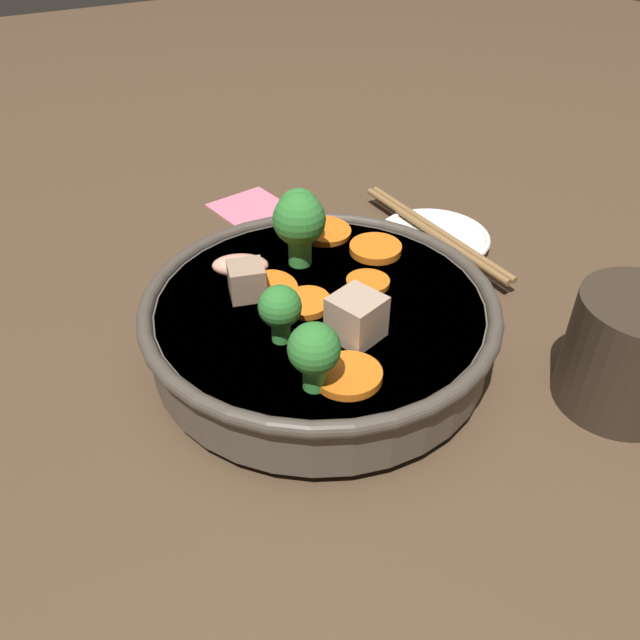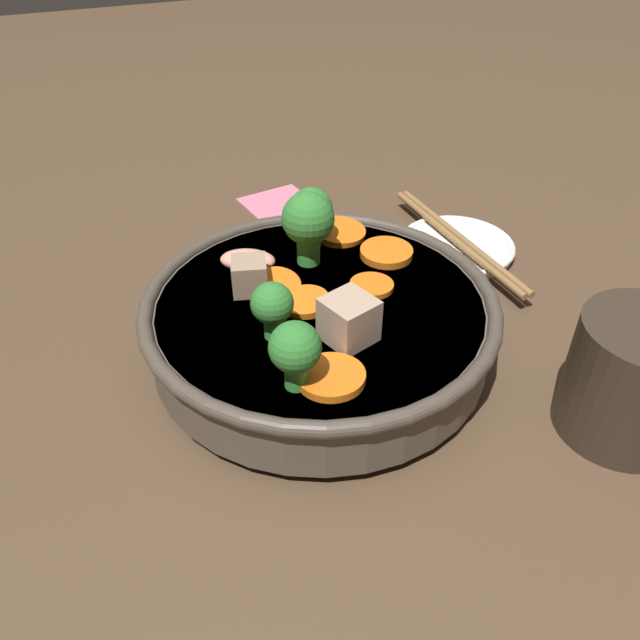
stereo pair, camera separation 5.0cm
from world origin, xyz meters
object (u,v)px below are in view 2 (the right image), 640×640
at_px(side_saucer, 456,247).
at_px(chopsticks_pair, 458,239).
at_px(dark_mug, 635,380).
at_px(stirfry_bowl, 319,316).

distance_m(side_saucer, chopsticks_pair, 0.01).
relative_size(side_saucer, dark_mug, 1.03).
relative_size(side_saucer, chopsticks_pair, 0.53).
distance_m(side_saucer, dark_mug, 0.26).
height_order(side_saucer, chopsticks_pair, chopsticks_pair).
bearing_deg(stirfry_bowl, dark_mug, 45.62).
distance_m(stirfry_bowl, dark_mug, 0.23).
bearing_deg(side_saucer, dark_mug, -7.03).
bearing_deg(chopsticks_pair, side_saucer, 90.00).
relative_size(stirfry_bowl, side_saucer, 2.36).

